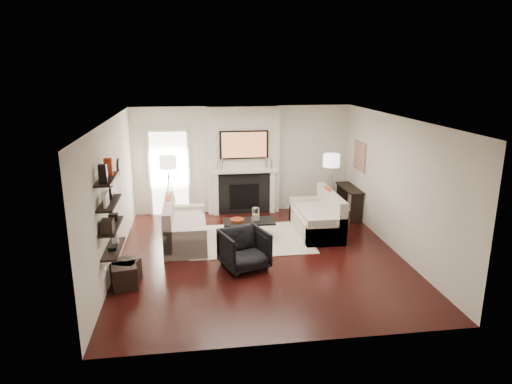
{
  "coord_description": "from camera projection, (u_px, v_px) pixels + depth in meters",
  "views": [
    {
      "loc": [
        -1.25,
        -8.31,
        3.62
      ],
      "look_at": [
        0.0,
        0.6,
        1.15
      ],
      "focal_mm": 32.0,
      "sensor_mm": 36.0,
      "label": 1
    }
  ],
  "objects": [
    {
      "name": "console_top",
      "position": [
        350.0,
        188.0,
        11.29
      ],
      "size": [
        0.35,
        1.2,
        0.04
      ],
      "primitive_type": "cube",
      "color": "black",
      "rests_on": "floor"
    },
    {
      "name": "door_trim_r",
      "position": [
        189.0,
        173.0,
        11.43
      ],
      "size": [
        0.06,
        0.06,
        2.16
      ],
      "primitive_type": "cube",
      "color": "white",
      "rests_on": "floor"
    },
    {
      "name": "lamp_right_leg_a",
      "position": [
        334.0,
        194.0,
        11.22
      ],
      "size": [
        0.25,
        0.02,
        1.23
      ],
      "primitive_type": "cylinder",
      "rotation": [
        0.18,
        0.0,
        4.71
      ],
      "color": "silver",
      "rests_on": "floor"
    },
    {
      "name": "coffee_leg_ne",
      "position": [
        273.0,
        233.0,
        9.75
      ],
      "size": [
        0.02,
        0.02,
        0.38
      ],
      "primitive_type": "cylinder",
      "color": "silver",
      "rests_on": "floor"
    },
    {
      "name": "candlestick_r_tall",
      "position": [
        266.0,
        163.0,
        11.37
      ],
      "size": [
        0.04,
        0.04,
        0.3
      ],
      "primitive_type": "cylinder",
      "color": "silver",
      "rests_on": "mantel_shelf"
    },
    {
      "name": "hurricane_candle",
      "position": [
        256.0,
        217.0,
        9.84
      ],
      "size": [
        0.09,
        0.09,
        0.14
      ],
      "primitive_type": "cylinder",
      "color": "white",
      "rests_on": "coffee_table"
    },
    {
      "name": "decor_wine_rack",
      "position": [
        107.0,
        226.0,
        7.13
      ],
      "size": [
        0.18,
        0.25,
        0.2
      ],
      "primitive_type": "cube",
      "color": "black",
      "rests_on": "shelf_lower"
    },
    {
      "name": "loveseat_right_cushion",
      "position": [
        314.0,
        213.0,
        10.21
      ],
      "size": [
        0.63,
        1.44,
        0.1
      ],
      "primitive_type": "cube",
      "color": "beige",
      "rests_on": "loveseat_right_base"
    },
    {
      "name": "decor_books",
      "position": [
        113.0,
        247.0,
        7.53
      ],
      "size": [
        0.14,
        0.2,
        0.05
      ],
      "primitive_type": "cube",
      "color": "black",
      "rests_on": "shelf_bottom"
    },
    {
      "name": "loveseat_left_arm_n",
      "position": [
        185.0,
        244.0,
        8.84
      ],
      "size": [
        0.85,
        0.18,
        0.6
      ],
      "primitive_type": "cube",
      "color": "beige",
      "rests_on": "floor"
    },
    {
      "name": "tv_screen",
      "position": [
        244.0,
        145.0,
        11.15
      ],
      "size": [
        1.1,
        0.0,
        0.62
      ],
      "primitive_type": "cube",
      "color": "#BF723F",
      "rests_on": "tv_body"
    },
    {
      "name": "hallway_panel",
      "position": [
        170.0,
        174.0,
        11.38
      ],
      "size": [
        0.9,
        0.02,
        2.1
      ],
      "primitive_type": "cube",
      "color": "white",
      "rests_on": "floor"
    },
    {
      "name": "loveseat_right_base",
      "position": [
        316.0,
        224.0,
        10.29
      ],
      "size": [
        0.85,
        1.8,
        0.42
      ],
      "primitive_type": "cube",
      "color": "beige",
      "rests_on": "floor"
    },
    {
      "name": "decor_frame_b",
      "position": [
        111.0,
        192.0,
        7.58
      ],
      "size": [
        0.04,
        0.22,
        0.18
      ],
      "primitive_type": "cube",
      "color": "black",
      "rests_on": "shelf_upper"
    },
    {
      "name": "rug",
      "position": [
        250.0,
        239.0,
        9.93
      ],
      "size": [
        2.6,
        2.0,
        0.01
      ],
      "primitive_type": "cube",
      "color": "beige",
      "rests_on": "floor"
    },
    {
      "name": "lamp_right_leg_b",
      "position": [
        327.0,
        193.0,
        11.29
      ],
      "size": [
        0.14,
        0.22,
        1.23
      ],
      "primitive_type": "cylinder",
      "rotation": [
        0.18,
        0.0,
        0.52
      ],
      "color": "silver",
      "rests_on": "floor"
    },
    {
      "name": "console_leg_s",
      "position": [
        342.0,
        196.0,
        11.91
      ],
      "size": [
        0.3,
        0.04,
        0.71
      ],
      "primitive_type": "cube",
      "color": "black",
      "rests_on": "floor"
    },
    {
      "name": "lamp_left_leg_c",
      "position": [
        167.0,
        198.0,
        10.9
      ],
      "size": [
        0.14,
        0.22,
        1.23
      ],
      "primitive_type": "cylinder",
      "rotation": [
        0.18,
        0.0,
        2.62
      ],
      "color": "silver",
      "rests_on": "floor"
    },
    {
      "name": "ottoman_far",
      "position": [
        125.0,
        277.0,
        7.7
      ],
      "size": [
        0.47,
        0.47,
        0.4
      ],
      "primitive_type": "cube",
      "rotation": [
        0.0,
        0.0,
        0.19
      ],
      "color": "black",
      "rests_on": "floor"
    },
    {
      "name": "shelf_lower",
      "position": [
        111.0,
        226.0,
        7.47
      ],
      "size": [
        0.25,
        1.0,
        0.04
      ],
      "primitive_type": "cube",
      "color": "black",
      "rests_on": "wall_left"
    },
    {
      "name": "pillow_right_charcoal",
      "position": [
        335.0,
        205.0,
        9.91
      ],
      "size": [
        0.1,
        0.4,
        0.4
      ],
      "primitive_type": "cube",
      "color": "black",
      "rests_on": "loveseat_right_cushion"
    },
    {
      "name": "decor_frame_a",
      "position": [
        106.0,
        199.0,
        7.12
      ],
      "size": [
        0.04,
        0.3,
        0.22
      ],
      "primitive_type": "cube",
      "color": "white",
      "rests_on": "shelf_upper"
    },
    {
      "name": "wall_art",
      "position": [
        360.0,
        156.0,
        10.98
      ],
      "size": [
        0.03,
        0.7,
        0.7
      ],
      "primitive_type": "cube",
      "color": "#A67153",
      "rests_on": "wall_right"
    },
    {
      "name": "lamp_left_leg_a",
      "position": [
        174.0,
        197.0,
        11.01
      ],
      "size": [
        0.25,
        0.02,
        1.23
      ],
      "primitive_type": "cylinder",
      "rotation": [
        0.18,
        0.0,
        4.71
      ],
      "color": "silver",
      "rests_on": "floor"
    },
    {
      "name": "chimney_breast",
      "position": [
        243.0,
        161.0,
        11.45
      ],
      "size": [
        1.8,
        0.25,
        2.7
      ],
      "primitive_type": "cube",
      "color": "silver",
      "rests_on": "floor"
    },
    {
      "name": "coffee_table",
      "position": [
        249.0,
        222.0,
        9.84
      ],
      "size": [
        1.1,
        0.55,
        0.04
      ],
      "primitive_type": "cube",
      "color": "black",
      "rests_on": "floor"
    },
    {
      "name": "clock_rim",
      "position": [
        119.0,
        167.0,
        9.11
      ],
      "size": [
        0.04,
        0.34,
        0.34
      ],
      "primitive_type": "cylinder",
      "rotation": [
        0.0,
        1.57,
        0.0
      ],
      "color": "black",
      "rests_on": "wall_left"
    },
    {
      "name": "armchair",
      "position": [
        244.0,
        247.0,
        8.42
      ],
      "size": [
        0.98,
        0.95,
        0.81
      ],
      "primitive_type": "imported",
      "rotation": [
        0.0,
        0.0,
        0.33
      ],
      "color": "black",
      "rests_on": "floor"
    },
    {
      "name": "mantel_shelf",
      "position": [
        244.0,
        171.0,
        11.34
      ],
      "size": [
        1.7,
        0.18,
        0.07
      ],
      "primitive_type": "cube",
      "color": "white",
      "rests_on": "chimney_breast"
    },
    {
      "name": "coffee_leg_nw",
      "position": [
        227.0,
        235.0,
        9.62
      ],
      "size": [
        0.02,
        0.02,
        0.38
      ],
      "primitive_type": "cylinder",
      "color": "silver",
      "rests_on": "floor"
    },
    {
      "name": "candlestick_l_short",
      "position": [
        217.0,
        166.0,
        11.21
      ],
      "size": [
        0.04,
        0.04,
        0.24
      ],
      "primitive_type": "cylinder",
      "color": "silver",
      "rests_on": "mantel_shelf"
    },
    {
      "name": "door_trim_l",
      "position": [
        150.0,
        174.0,
        11.3
      ],
      "size": [
        0.06,
        0.06,
        2.16
      ],
      "primitive_type": "cube",
      "color": "white",
      "rests_on": "floor"
    },
    {
      "name": "shelf_top",
      "position": [
        107.0,
        179.0,
        7.25
      ],
      "size": [
        0.25,
        1.0,
        0.04
      ],
      "primitive_type": "cube",
      "color": "black",
      "rests_on": "wall_left"
    },
    {
      "name": "pillow_left_charcoal",
      "position": [
        168.0,
        216.0,
        9.17
      ],
      "size": [
        0.1,
        0.4,
        0.4
      ],
      "primitive_type": "cube",
      "color": "black",
      "rests_on": "loveseat_left_cushion"
    },
    {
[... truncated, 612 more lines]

